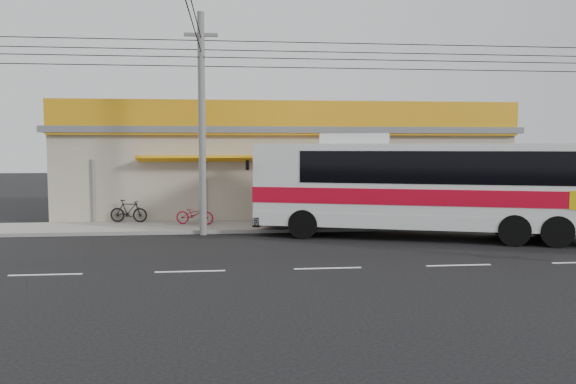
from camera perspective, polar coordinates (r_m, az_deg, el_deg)
The scene contains 8 objects.
ground at distance 19.10m, azimuth 2.75°, elevation -6.15°, with size 120.00×120.00×0.00m, color black.
sidewalk at distance 24.96m, azimuth 0.67°, elevation -3.41°, with size 30.00×3.20×0.15m, color gray.
lane_markings at distance 16.69m, azimuth 4.06°, elevation -7.75°, with size 50.00×0.12×0.01m, color silver, non-canonical shape.
storefront_building at distance 30.25m, azimuth -0.55°, elevation 2.24°, with size 22.60×9.20×5.70m.
coach_bus at distance 22.52m, azimuth 14.33°, elevation 0.96°, with size 13.46×6.75×4.08m.
motorbike_red at distance 25.04m, azimuth -9.45°, elevation -2.24°, with size 0.60×1.72×0.90m, color maroon.
motorbike_dark at distance 26.36m, azimuth -15.89°, elevation -1.87°, with size 0.48×1.71×1.03m, color black.
utility_pole at distance 23.12m, azimuth -8.82°, elevation 13.88°, with size 34.00×14.00×8.86m.
Camera 1 is at (-2.85, -18.54, 3.59)m, focal length 35.00 mm.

